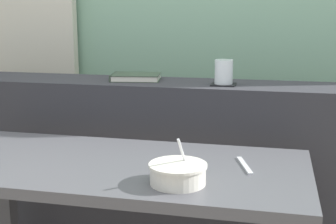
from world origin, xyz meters
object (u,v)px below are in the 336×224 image
Objects in this scene: closed_book at (136,77)px; breakfast_table at (118,195)px; coaster_square at (223,84)px; soup_bowl at (178,174)px; juice_glass at (224,73)px; fork_utensil at (245,165)px.

breakfast_table is at bearing -79.36° from closed_book.
coaster_square is at bearing -7.76° from closed_book.
coaster_square is 0.40m from closed_book.
breakfast_table is 0.67m from closed_book.
breakfast_table is 0.31m from soup_bowl.
breakfast_table is 5.39× the size of closed_book.
juice_glass is at bearing 61.14° from breakfast_table.
soup_bowl is at bearing -94.59° from coaster_square.
soup_bowl is (0.23, -0.15, 0.15)m from breakfast_table.
juice_glass reaches higher than closed_book.
breakfast_table is 0.67m from coaster_square.
juice_glass reaches higher than soup_bowl.
closed_book is 1.36× the size of soup_bowl.
coaster_square is at bearing 180.00° from juice_glass.
fork_utensil is (0.41, 0.06, 0.12)m from breakfast_table.
juice_glass reaches higher than coaster_square.
breakfast_table is at bearing 148.08° from soup_bowl.
soup_bowl is at bearing -94.59° from juice_glass.
breakfast_table is 12.52× the size of juice_glass.
closed_book is at bearing 172.24° from juice_glass.
closed_book is at bearing 118.11° from fork_utensil.
juice_glass is (0.29, 0.52, 0.36)m from breakfast_table.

